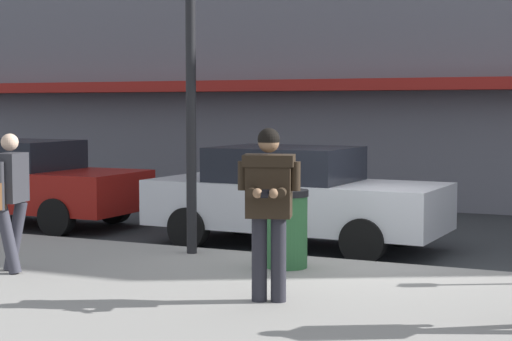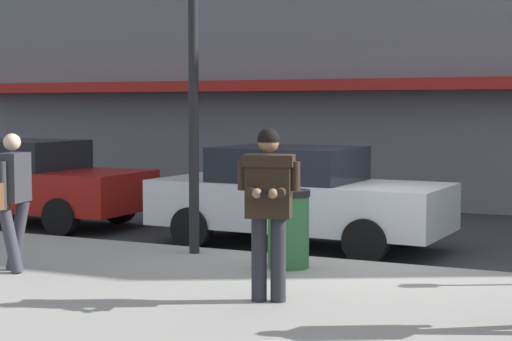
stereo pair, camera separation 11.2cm
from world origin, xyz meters
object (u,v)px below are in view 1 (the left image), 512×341
object	(u,v)px
street_lamp_post	(191,34)
parked_sedan_near	(21,182)
pedestrian_with_bag	(10,194)
trash_bin	(287,228)
parked_sedan_mid	(293,196)
man_texting_on_phone	(269,195)

from	to	relation	value
street_lamp_post	parked_sedan_near	bearing A→B (deg)	156.23
pedestrian_with_bag	trash_bin	bearing A→B (deg)	30.03
parked_sedan_mid	man_texting_on_phone	bearing A→B (deg)	-71.44
parked_sedan_mid	street_lamp_post	xyz separation A→B (m)	(-0.78, -1.81, 2.35)
parked_sedan_mid	street_lamp_post	bearing A→B (deg)	-113.18
pedestrian_with_bag	trash_bin	world-z (taller)	pedestrian_with_bag
street_lamp_post	trash_bin	bearing A→B (deg)	-14.53
man_texting_on_phone	pedestrian_with_bag	xyz separation A→B (m)	(-3.48, 0.12, -0.14)
parked_sedan_near	man_texting_on_phone	distance (m)	8.04
parked_sedan_near	trash_bin	size ratio (longest dim) A/B	4.60
parked_sedan_mid	pedestrian_with_bag	xyz separation A→B (m)	(-2.13, -3.92, 0.32)
street_lamp_post	trash_bin	xyz separation A→B (m)	(1.58, -0.41, -2.51)
trash_bin	man_texting_on_phone	bearing A→B (deg)	-73.17
parked_sedan_mid	man_texting_on_phone	distance (m)	4.29
man_texting_on_phone	trash_bin	world-z (taller)	man_texting_on_phone
parked_sedan_near	street_lamp_post	world-z (taller)	street_lamp_post
street_lamp_post	trash_bin	world-z (taller)	street_lamp_post
man_texting_on_phone	street_lamp_post	bearing A→B (deg)	133.76
pedestrian_with_bag	street_lamp_post	distance (m)	3.22
pedestrian_with_bag	street_lamp_post	world-z (taller)	street_lamp_post
parked_sedan_near	pedestrian_with_bag	world-z (taller)	pedestrian_with_bag
pedestrian_with_bag	street_lamp_post	size ratio (longest dim) A/B	0.35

